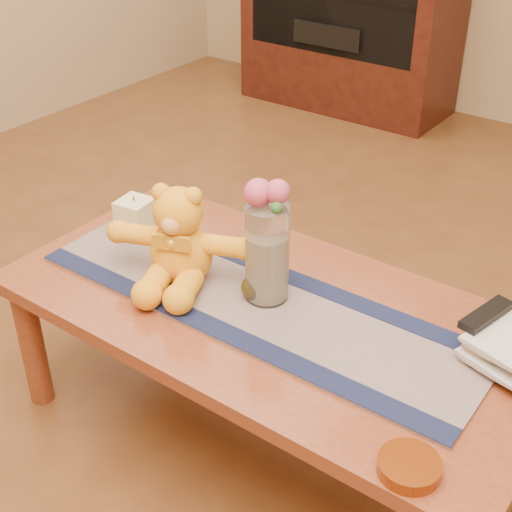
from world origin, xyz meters
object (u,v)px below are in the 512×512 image
Objects in this scene: pillar_candle at (136,217)px; book_bottom at (483,338)px; glass_vase at (267,253)px; tv_remote at (486,315)px; teddy_bear at (180,235)px; amber_dish at (409,467)px; bronze_ball at (254,287)px.

book_bottom is at bearing 7.04° from pillar_candle.
glass_vase is 0.54m from tv_remote.
glass_vase is at bearing -8.08° from teddy_bear.
pillar_candle is 0.42× the size of glass_vase.
book_bottom is 0.46m from amber_dish.
teddy_bear is 0.79m from book_bottom.
bronze_ball reaches higher than book_bottom.
teddy_bear is 0.23m from bronze_ball.
glass_vase is at bearing -150.99° from tv_remote.
book_bottom is (1.01, 0.12, -0.05)m from pillar_candle.
tv_remote reaches higher than amber_dish.
teddy_bear is at bearing 162.64° from amber_dish.
teddy_bear is 0.78m from tv_remote.
pillar_candle is at bearing 175.97° from glass_vase.
teddy_bear is 0.28m from pillar_candle.
bronze_ball is 0.40× the size of tv_remote.
book_bottom is (0.54, 0.18, -0.03)m from bronze_ball.
glass_vase reaches higher than pillar_candle.
tv_remote is (-0.00, -0.01, 0.07)m from book_bottom.
bronze_ball is 0.53× the size of amber_dish.
glass_vase is 2.13× the size of amber_dish.
pillar_candle is at bearing 172.69° from bronze_ball.
amber_dish is (0.03, -0.46, 0.00)m from book_bottom.
pillar_candle is (-0.26, 0.09, -0.07)m from teddy_bear.
pillar_candle is 1.09m from amber_dish.
pillar_candle reaches higher than tv_remote.
tv_remote is at bearing 18.12° from bronze_ball.
teddy_bear reaches higher than amber_dish.
book_bottom is 0.08m from tv_remote.
glass_vase is 0.10m from bronze_ball.
pillar_candle is at bearing -163.23° from book_bottom.
teddy_bear is at bearing -166.22° from glass_vase.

